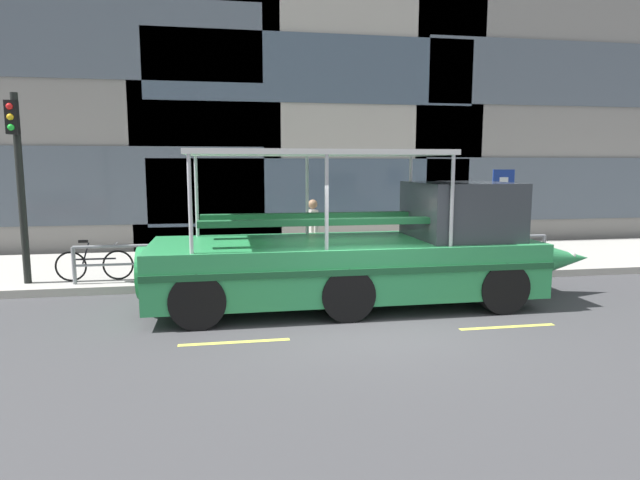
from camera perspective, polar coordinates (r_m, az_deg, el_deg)
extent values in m
plane|color=#3D3D3F|center=(10.06, 4.87, -8.61)|extent=(120.00, 120.00, 0.00)
cube|color=#A8A59E|center=(15.37, -0.51, -2.44)|extent=(32.00, 4.80, 0.18)
cube|color=#B2ADA3|center=(12.97, 1.32, -4.39)|extent=(32.00, 0.18, 0.18)
cube|color=#DBD64C|center=(9.04, -9.00, -10.60)|extent=(1.80, 0.12, 0.01)
cube|color=#DBD64C|center=(10.29, 19.15, -8.64)|extent=(1.80, 0.12, 0.01)
cube|color=#4C5660|center=(18.41, -26.25, 5.11)|extent=(12.80, 0.06, 2.43)
cube|color=#4C5660|center=(18.78, -27.12, 18.70)|extent=(12.80, 0.06, 2.43)
cube|color=#3D4C5B|center=(17.96, -0.46, 5.13)|extent=(10.78, 0.06, 2.17)
cube|color=#3D4C5B|center=(18.19, -0.47, 17.66)|extent=(10.78, 0.06, 2.17)
cube|color=#4C5660|center=(21.07, 22.86, 5.00)|extent=(9.17, 0.06, 2.21)
cube|color=#4C5660|center=(21.29, 23.46, 15.84)|extent=(9.17, 0.06, 2.21)
cylinder|color=gray|center=(13.12, 0.72, -0.10)|extent=(11.61, 0.07, 0.07)
cylinder|color=gray|center=(13.19, 0.72, -1.92)|extent=(11.61, 0.06, 0.06)
cylinder|color=gray|center=(13.39, -24.52, -2.49)|extent=(0.09, 0.09, 0.84)
cylinder|color=gray|center=(13.04, -16.25, -2.35)|extent=(0.09, 0.09, 0.84)
cylinder|color=gray|center=(12.97, -7.72, -2.16)|extent=(0.09, 0.09, 0.84)
cylinder|color=gray|center=(13.19, 0.72, -1.92)|extent=(0.09, 0.09, 0.84)
cylinder|color=gray|center=(13.68, 8.71, -1.65)|extent=(0.09, 0.09, 0.84)
cylinder|color=gray|center=(14.42, 16.02, -1.38)|extent=(0.09, 0.09, 0.84)
cylinder|color=gray|center=(15.36, 22.52, -1.12)|extent=(0.09, 0.09, 0.84)
cylinder|color=black|center=(13.82, -29.00, 4.64)|extent=(0.16, 0.16, 4.24)
cube|color=black|center=(13.66, -29.72, 11.17)|extent=(0.24, 0.20, 0.72)
sphere|color=red|center=(13.57, -29.94, 12.12)|extent=(0.14, 0.14, 0.14)
sphere|color=gold|center=(13.56, -29.88, 11.19)|extent=(0.14, 0.14, 0.14)
sphere|color=green|center=(13.54, -29.81, 10.27)|extent=(0.14, 0.14, 0.14)
cylinder|color=#4C4F54|center=(15.06, 18.52, 2.14)|extent=(0.08, 0.08, 2.53)
cube|color=navy|center=(14.95, 18.77, 5.60)|extent=(0.60, 0.04, 0.76)
cube|color=white|center=(14.94, 18.81, 5.60)|extent=(0.24, 0.01, 0.36)
torus|color=black|center=(13.52, -20.52, -2.48)|extent=(0.70, 0.04, 0.70)
torus|color=black|center=(13.75, -24.78, -2.55)|extent=(0.70, 0.04, 0.70)
cylinder|color=black|center=(13.60, -22.70, -1.86)|extent=(0.95, 0.04, 0.04)
cylinder|color=black|center=(13.62, -23.47, -1.30)|extent=(0.19, 0.04, 0.51)
cube|color=black|center=(13.59, -23.70, -0.13)|extent=(0.20, 0.08, 0.06)
cylinder|color=#A5A5AA|center=(13.45, -20.79, -0.40)|extent=(0.03, 0.46, 0.03)
cube|color=#2D9351|center=(11.09, 2.52, -2.75)|extent=(7.69, 2.62, 1.06)
cone|color=#2D9351|center=(12.95, 23.34, -1.85)|extent=(1.73, 1.01, 1.01)
cylinder|color=#2D9351|center=(10.93, -17.62, -3.28)|extent=(0.38, 1.01, 1.01)
cube|color=#19512C|center=(9.79, 4.22, -3.40)|extent=(7.69, 0.04, 0.12)
sphere|color=white|center=(13.18, 24.92, -1.55)|extent=(0.22, 0.22, 0.22)
cube|color=#33383D|center=(11.74, 14.57, 3.08)|extent=(1.92, 2.20, 1.16)
cube|color=silver|center=(10.78, -0.44, 9.17)|extent=(5.00, 2.41, 0.10)
cylinder|color=#B2B2B7|center=(12.52, 9.50, 4.76)|extent=(0.07, 0.07, 1.71)
cylinder|color=#B2B2B7|center=(10.38, 13.76, 4.01)|extent=(0.07, 0.07, 1.71)
cylinder|color=#B2B2B7|center=(11.94, -1.37, 4.72)|extent=(0.07, 0.07, 1.71)
cylinder|color=#B2B2B7|center=(9.67, 0.71, 3.96)|extent=(0.07, 0.07, 1.71)
cylinder|color=#B2B2B7|center=(11.81, -12.89, 4.49)|extent=(0.07, 0.07, 1.71)
cylinder|color=#B2B2B7|center=(9.52, -13.54, 3.68)|extent=(0.07, 0.07, 1.71)
cube|color=#19512C|center=(11.45, -0.96, 2.56)|extent=(4.60, 0.28, 0.12)
cube|color=#19512C|center=(10.22, 0.16, 1.91)|extent=(4.60, 0.28, 0.12)
cylinder|color=black|center=(13.17, 13.70, -2.61)|extent=(1.00, 0.28, 1.00)
cylinder|color=black|center=(11.06, 18.73, -4.82)|extent=(1.00, 0.28, 1.00)
cylinder|color=black|center=(12.26, 0.40, -3.15)|extent=(1.00, 0.28, 1.00)
cylinder|color=black|center=(9.96, 2.94, -5.78)|extent=(1.00, 0.28, 1.00)
cylinder|color=black|center=(12.08, -12.29, -3.51)|extent=(1.00, 0.28, 1.00)
cylinder|color=black|center=(9.73, -12.80, -6.31)|extent=(1.00, 0.28, 1.00)
cylinder|color=#1E2338|center=(14.82, 11.66, -0.92)|extent=(0.11, 0.11, 0.88)
cylinder|color=#1E2338|center=(14.99, 11.77, -0.83)|extent=(0.11, 0.11, 0.88)
cube|color=#38383D|center=(14.81, 11.80, 1.99)|extent=(0.34, 0.38, 0.62)
cylinder|color=#38383D|center=(14.60, 11.65, 1.79)|extent=(0.08, 0.08, 0.56)
cylinder|color=#38383D|center=(15.03, 11.94, 1.95)|extent=(0.08, 0.08, 0.56)
sphere|color=tan|center=(14.77, 11.85, 3.75)|extent=(0.24, 0.24, 0.24)
cylinder|color=#47423D|center=(14.34, -0.87, -1.03)|extent=(0.11, 0.11, 0.89)
cylinder|color=#47423D|center=(14.17, -0.64, -1.14)|extent=(0.11, 0.11, 0.89)
cube|color=#B7B2A8|center=(14.16, -0.76, 1.94)|extent=(0.24, 0.36, 0.63)
cylinder|color=#B7B2A8|center=(14.37, -1.04, 1.90)|extent=(0.08, 0.08, 0.57)
cylinder|color=#B7B2A8|center=(13.95, -0.47, 1.72)|extent=(0.08, 0.08, 0.57)
sphere|color=#936B4C|center=(14.11, -0.77, 3.80)|extent=(0.24, 0.24, 0.24)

